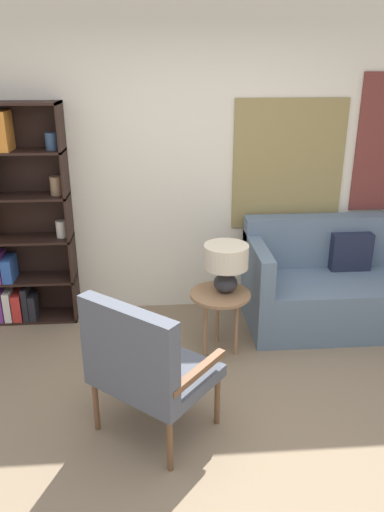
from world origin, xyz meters
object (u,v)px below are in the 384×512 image
bookshelf (5,221)px  side_table (220,300)px  armchair (143,362)px  table_lamp (226,262)px  couch (352,285)px

bookshelf → side_table: bearing=-21.1°
armchair → table_lamp: bearing=57.6°
side_table → armchair: bearing=-121.4°
couch → table_lamp: size_ratio=4.82×
bookshelf → table_lamp: (1.81, -0.66, -0.17)m
armchair → side_table: armchair is taller
bookshelf → armchair: bearing=-54.3°
bookshelf → couch: (3.01, -0.25, -0.60)m
armchair → side_table: (0.59, 0.96, -0.09)m
couch → table_lamp: couch is taller
armchair → couch: armchair is taller
armchair → side_table: 1.13m
bookshelf → table_lamp: 1.93m
couch → armchair: bearing=-142.7°
bookshelf → side_table: size_ratio=3.69×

